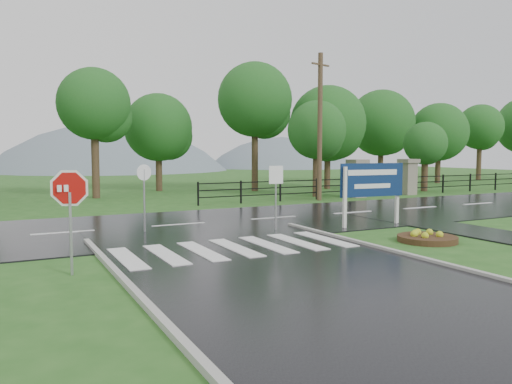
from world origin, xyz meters
TOP-DOWN VIEW (x-y plane):
  - ground at (0.00, 0.00)m, footprint 120.00×120.00m
  - main_road at (0.00, 10.00)m, footprint 90.00×8.00m
  - walkway at (8.50, 4.00)m, footprint 2.20×11.00m
  - crosswalk at (0.00, 5.00)m, footprint 6.50×2.80m
  - pillar_west at (13.00, 16.00)m, footprint 1.00×1.00m
  - pillar_east at (17.00, 16.00)m, footprint 1.00×1.00m
  - fence_west at (7.75, 16.00)m, footprint 9.58×0.08m
  - hills at (3.49, 65.00)m, footprint 102.00×48.00m
  - treeline at (1.00, 24.00)m, footprint 83.20×5.20m
  - stop_sign at (-4.43, 4.05)m, footprint 1.07×0.32m
  - estate_billboard at (6.20, 6.63)m, footprint 2.63×0.30m
  - flower_bed at (5.71, 3.46)m, footprint 1.78×1.78m
  - reg_sign_small at (2.55, 7.24)m, footprint 0.50×0.10m
  - reg_sign_round at (-1.53, 8.94)m, footprint 0.52×0.16m
  - utility_pole_east at (9.95, 15.50)m, footprint 1.40×0.49m
  - entrance_tree_left at (11.10, 17.50)m, footprint 3.49×3.49m
  - entrance_tree_right at (19.93, 17.50)m, footprint 2.90×2.90m

SIDE VIEW (x-z plane):
  - hills at x=3.49m, z-range -39.54..8.46m
  - ground at x=0.00m, z-range 0.00..0.00m
  - main_road at x=0.00m, z-range -0.02..0.02m
  - walkway at x=8.50m, z-range -0.02..0.02m
  - treeline at x=1.00m, z-range -5.00..5.00m
  - crosswalk at x=0.00m, z-range 0.05..0.07m
  - flower_bed at x=5.71m, z-range -0.05..0.31m
  - fence_west at x=7.75m, z-range 0.12..1.32m
  - pillar_west at x=13.00m, z-range 0.06..2.30m
  - pillar_east at x=17.00m, z-range 0.06..2.30m
  - reg_sign_round at x=-1.53m, z-range 0.30..2.60m
  - reg_sign_small at x=2.55m, z-range 0.46..2.71m
  - estate_billboard at x=6.20m, z-range 0.43..2.74m
  - stop_sign at x=-4.43m, z-range 0.50..3.00m
  - entrance_tree_right at x=19.93m, z-range 0.87..5.58m
  - entrance_tree_left at x=11.10m, z-range 1.09..6.83m
  - utility_pole_east at x=9.95m, z-range 0.07..8.13m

